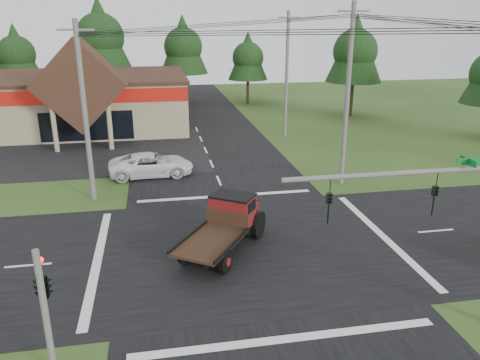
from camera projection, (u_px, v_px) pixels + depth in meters
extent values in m
plane|color=#2B4117|center=(247.00, 247.00, 22.59)|extent=(120.00, 120.00, 0.00)
cube|color=black|center=(247.00, 247.00, 22.59)|extent=(12.00, 120.00, 0.02)
cube|color=black|center=(247.00, 247.00, 22.59)|extent=(120.00, 12.00, 0.02)
cube|color=black|center=(32.00, 155.00, 37.87)|extent=(28.00, 14.00, 0.02)
cube|color=gray|center=(33.00, 103.00, 46.95)|extent=(30.00, 15.00, 5.00)
cube|color=#322014|center=(30.00, 77.00, 46.12)|extent=(30.40, 15.40, 0.30)
cube|color=#9A120B|center=(10.00, 99.00, 39.41)|extent=(30.00, 0.12, 1.20)
cube|color=#322014|center=(81.00, 84.00, 39.16)|extent=(7.78, 4.00, 7.78)
cylinder|color=gray|center=(54.00, 128.00, 38.28)|extent=(0.40, 0.40, 4.00)
cylinder|color=gray|center=(110.00, 126.00, 39.03)|extent=(0.40, 0.40, 4.00)
cube|color=black|center=(87.00, 126.00, 41.31)|extent=(8.00, 0.08, 2.60)
cylinder|color=#595651|center=(409.00, 173.00, 14.26)|extent=(8.00, 0.16, 0.16)
imported|color=black|center=(434.00, 201.00, 14.76)|extent=(0.16, 0.20, 1.00)
imported|color=black|center=(329.00, 209.00, 14.16)|extent=(0.16, 0.20, 1.00)
cube|color=#0C6626|center=(469.00, 161.00, 14.52)|extent=(0.80, 0.04, 0.22)
cylinder|color=#595651|center=(46.00, 318.00, 13.62)|extent=(0.20, 0.20, 4.40)
imported|color=black|center=(40.00, 269.00, 13.32)|extent=(0.53, 2.48, 1.00)
sphere|color=#FF0C0C|center=(40.00, 260.00, 13.40)|extent=(0.18, 0.18, 0.18)
cylinder|color=#595651|center=(85.00, 114.00, 26.96)|extent=(0.30, 0.30, 10.50)
cube|color=#595651|center=(76.00, 30.00, 25.45)|extent=(2.00, 0.12, 0.12)
cylinder|color=#595651|center=(347.00, 98.00, 29.53)|extent=(0.30, 0.30, 11.50)
cube|color=#595651|center=(354.00, 11.00, 27.86)|extent=(2.00, 0.12, 0.12)
cylinder|color=#595651|center=(287.00, 75.00, 42.60)|extent=(0.30, 0.30, 11.20)
cube|color=#595651|center=(288.00, 17.00, 40.98)|extent=(2.00, 0.12, 0.12)
cylinder|color=#332316|center=(22.00, 94.00, 57.68)|extent=(0.36, 0.36, 3.50)
cone|color=black|center=(16.00, 51.00, 56.03)|extent=(5.60, 5.60, 6.60)
sphere|color=black|center=(16.00, 54.00, 56.13)|extent=(4.40, 4.40, 4.40)
cylinder|color=#332316|center=(105.00, 89.00, 58.28)|extent=(0.36, 0.36, 4.55)
cone|color=black|center=(100.00, 34.00, 56.15)|extent=(7.28, 7.28, 8.58)
sphere|color=black|center=(100.00, 37.00, 56.28)|extent=(5.72, 5.72, 5.72)
cylinder|color=#332316|center=(185.00, 88.00, 61.03)|extent=(0.36, 0.36, 3.85)
cone|color=black|center=(183.00, 44.00, 59.23)|extent=(6.16, 6.16, 7.26)
sphere|color=black|center=(183.00, 47.00, 59.34)|extent=(4.84, 4.84, 4.84)
cylinder|color=#332316|center=(248.00, 92.00, 60.65)|extent=(0.36, 0.36, 3.15)
cone|color=black|center=(248.00, 55.00, 59.18)|extent=(5.04, 5.04, 5.94)
sphere|color=black|center=(248.00, 58.00, 59.26)|extent=(3.96, 3.96, 3.96)
cylinder|color=#332316|center=(351.00, 99.00, 52.95)|extent=(0.36, 0.36, 3.85)
cone|color=black|center=(355.00, 48.00, 51.14)|extent=(6.16, 6.16, 7.26)
sphere|color=black|center=(355.00, 51.00, 51.25)|extent=(4.84, 4.84, 4.84)
imported|color=white|center=(151.00, 165.00, 32.72)|extent=(5.93, 2.97, 1.61)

